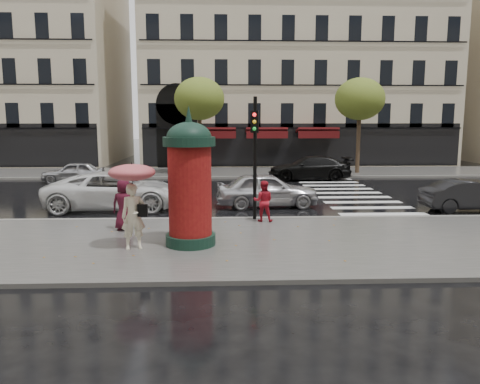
{
  "coord_description": "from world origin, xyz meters",
  "views": [
    {
      "loc": [
        -0.56,
        -14.29,
        3.78
      ],
      "look_at": [
        0.08,
        1.5,
        1.33
      ],
      "focal_mm": 35.0,
      "sensor_mm": 36.0,
      "label": 1
    }
  ],
  "objects_px": {
    "morris_column": "(190,179)",
    "car_white": "(115,191)",
    "man_burgundy": "(124,205)",
    "car_far_silver": "(73,172)",
    "car_silver": "(267,190)",
    "woman_red": "(263,201)",
    "car_darkgrey": "(470,196)",
    "traffic_light": "(255,146)",
    "woman_umbrella": "(133,192)",
    "car_black": "(309,168)"
  },
  "relations": [
    {
      "from": "woman_umbrella",
      "to": "car_white",
      "type": "height_order",
      "value": "woman_umbrella"
    },
    {
      "from": "traffic_light",
      "to": "car_silver",
      "type": "height_order",
      "value": "traffic_light"
    },
    {
      "from": "woman_red",
      "to": "morris_column",
      "type": "bearing_deg",
      "value": 61.39
    },
    {
      "from": "man_burgundy",
      "to": "car_darkgrey",
      "type": "height_order",
      "value": "man_burgundy"
    },
    {
      "from": "man_burgundy",
      "to": "car_black",
      "type": "xyz_separation_m",
      "value": [
        8.84,
        13.81,
        -0.22
      ]
    },
    {
      "from": "woman_red",
      "to": "traffic_light",
      "type": "bearing_deg",
      "value": -41.44
    },
    {
      "from": "morris_column",
      "to": "car_white",
      "type": "distance_m",
      "value": 7.38
    },
    {
      "from": "man_burgundy",
      "to": "car_black",
      "type": "bearing_deg",
      "value": -114.06
    },
    {
      "from": "car_silver",
      "to": "car_darkgrey",
      "type": "relative_size",
      "value": 1.13
    },
    {
      "from": "woman_red",
      "to": "car_black",
      "type": "relative_size",
      "value": 0.29
    },
    {
      "from": "woman_red",
      "to": "morris_column",
      "type": "distance_m",
      "value": 4.14
    },
    {
      "from": "man_burgundy",
      "to": "traffic_light",
      "type": "bearing_deg",
      "value": -152.61
    },
    {
      "from": "traffic_light",
      "to": "car_white",
      "type": "xyz_separation_m",
      "value": [
        -5.75,
        2.82,
        -2.04
      ]
    },
    {
      "from": "traffic_light",
      "to": "morris_column",
      "type": "bearing_deg",
      "value": -121.62
    },
    {
      "from": "car_darkgrey",
      "to": "car_far_silver",
      "type": "height_order",
      "value": "car_darkgrey"
    },
    {
      "from": "car_silver",
      "to": "car_white",
      "type": "bearing_deg",
      "value": 89.5
    },
    {
      "from": "traffic_light",
      "to": "car_far_silver",
      "type": "bearing_deg",
      "value": 131.24
    },
    {
      "from": "car_far_silver",
      "to": "man_burgundy",
      "type": "bearing_deg",
      "value": 16.39
    },
    {
      "from": "morris_column",
      "to": "car_far_silver",
      "type": "bearing_deg",
      "value": 118.06
    },
    {
      "from": "traffic_light",
      "to": "car_far_silver",
      "type": "height_order",
      "value": "traffic_light"
    },
    {
      "from": "morris_column",
      "to": "car_silver",
      "type": "distance_m",
      "value": 7.34
    },
    {
      "from": "morris_column",
      "to": "car_silver",
      "type": "height_order",
      "value": "morris_column"
    },
    {
      "from": "car_silver",
      "to": "car_black",
      "type": "height_order",
      "value": "car_silver"
    },
    {
      "from": "morris_column",
      "to": "traffic_light",
      "type": "distance_m",
      "value": 4.17
    },
    {
      "from": "woman_red",
      "to": "car_far_silver",
      "type": "height_order",
      "value": "woman_red"
    },
    {
      "from": "woman_umbrella",
      "to": "car_black",
      "type": "xyz_separation_m",
      "value": [
        8.1,
        16.14,
        -1.02
      ]
    },
    {
      "from": "traffic_light",
      "to": "woman_umbrella",
      "type": "bearing_deg",
      "value": -134.07
    },
    {
      "from": "woman_umbrella",
      "to": "car_silver",
      "type": "xyz_separation_m",
      "value": [
        4.5,
        6.99,
        -1.02
      ]
    },
    {
      "from": "woman_umbrella",
      "to": "woman_red",
      "type": "bearing_deg",
      "value": 41.0
    },
    {
      "from": "man_burgundy",
      "to": "car_far_silver",
      "type": "height_order",
      "value": "man_burgundy"
    },
    {
      "from": "woman_umbrella",
      "to": "man_burgundy",
      "type": "bearing_deg",
      "value": 107.64
    },
    {
      "from": "woman_red",
      "to": "car_darkgrey",
      "type": "bearing_deg",
      "value": -156.57
    },
    {
      "from": "man_burgundy",
      "to": "car_black",
      "type": "height_order",
      "value": "man_burgundy"
    },
    {
      "from": "man_burgundy",
      "to": "car_far_silver",
      "type": "bearing_deg",
      "value": -57.9
    },
    {
      "from": "car_silver",
      "to": "woman_umbrella",
      "type": "bearing_deg",
      "value": 144.02
    },
    {
      "from": "car_silver",
      "to": "car_far_silver",
      "type": "distance_m",
      "value": 13.91
    },
    {
      "from": "woman_red",
      "to": "car_silver",
      "type": "xyz_separation_m",
      "value": [
        0.47,
        3.49,
        -0.11
      ]
    },
    {
      "from": "woman_red",
      "to": "car_white",
      "type": "height_order",
      "value": "woman_red"
    },
    {
      "from": "car_black",
      "to": "car_far_silver",
      "type": "relative_size",
      "value": 1.4
    },
    {
      "from": "man_burgundy",
      "to": "woman_umbrella",
      "type": "bearing_deg",
      "value": 116.2
    },
    {
      "from": "car_far_silver",
      "to": "woman_red",
      "type": "bearing_deg",
      "value": 34.02
    },
    {
      "from": "car_darkgrey",
      "to": "car_white",
      "type": "xyz_separation_m",
      "value": [
        -14.93,
        0.95,
        0.15
      ]
    },
    {
      "from": "morris_column",
      "to": "woman_umbrella",
      "type": "bearing_deg",
      "value": -166.84
    },
    {
      "from": "traffic_light",
      "to": "car_far_silver",
      "type": "xyz_separation_m",
      "value": [
        -10.22,
        11.66,
        -2.21
      ]
    },
    {
      "from": "man_burgundy",
      "to": "car_white",
      "type": "relative_size",
      "value": 0.3
    },
    {
      "from": "traffic_light",
      "to": "man_burgundy",
      "type": "bearing_deg",
      "value": -161.16
    },
    {
      "from": "woman_red",
      "to": "car_white",
      "type": "xyz_separation_m",
      "value": [
        -6.04,
        3.18,
        -0.07
      ]
    },
    {
      "from": "morris_column",
      "to": "car_silver",
      "type": "bearing_deg",
      "value": 66.25
    },
    {
      "from": "morris_column",
      "to": "car_darkgrey",
      "type": "relative_size",
      "value": 1.04
    },
    {
      "from": "woman_red",
      "to": "car_darkgrey",
      "type": "height_order",
      "value": "woman_red"
    }
  ]
}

